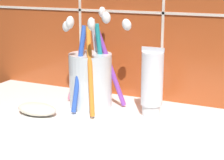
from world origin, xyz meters
TOP-DOWN VIEW (x-y plane):
  - sink_counter at (0.00, 0.00)cm, footprint 73.37×35.75cm
  - toothbrush_cup at (-9.34, 8.29)cm, footprint 14.72×13.93cm
  - toothpaste_tube at (2.96, 8.33)cm, footprint 4.11×3.92cm
  - soap_bar at (-16.20, -0.18)cm, footprint 7.74×4.56cm

SIDE VIEW (x-z plane):
  - sink_counter at x=0.00cm, z-range 0.00..2.00cm
  - soap_bar at x=-16.20cm, z-range 2.00..4.02cm
  - toothbrush_cup at x=-9.34cm, z-range -1.61..17.34cm
  - toothpaste_tube at x=2.96cm, z-range 1.90..14.46cm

